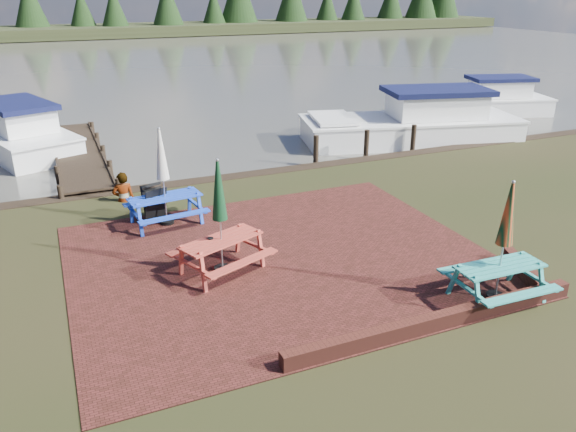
% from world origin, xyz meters
% --- Properties ---
extents(ground, '(120.00, 120.00, 0.00)m').
position_xyz_m(ground, '(0.00, 0.00, 0.00)').
color(ground, black).
rests_on(ground, ground).
extents(paving, '(9.00, 7.50, 0.02)m').
position_xyz_m(paving, '(0.00, 1.00, 0.01)').
color(paving, '#361711').
rests_on(paving, ground).
extents(brick_wall, '(6.21, 1.79, 0.30)m').
position_xyz_m(brick_wall, '(2.15, -2.42, 0.15)').
color(brick_wall, '#4C1E16').
rests_on(brick_wall, ground).
extents(water, '(120.00, 60.00, 0.02)m').
position_xyz_m(water, '(0.00, 37.00, 0.00)').
color(water, '#4C4941').
rests_on(water, ground).
extents(far_treeline, '(120.00, 10.00, 8.10)m').
position_xyz_m(far_treeline, '(0.00, 66.00, 3.28)').
color(far_treeline, black).
rests_on(far_treeline, ground).
extents(picnic_table_teal, '(1.77, 1.59, 2.39)m').
position_xyz_m(picnic_table_teal, '(3.17, -2.20, 0.84)').
color(picnic_table_teal, teal).
rests_on(picnic_table_teal, ground).
extents(picnic_table_red, '(2.23, 2.12, 2.46)m').
position_xyz_m(picnic_table_red, '(-1.36, 0.98, 0.86)').
color(picnic_table_red, '#B43C2E').
rests_on(picnic_table_red, ground).
extents(picnic_table_blue, '(1.96, 1.79, 2.47)m').
position_xyz_m(picnic_table_blue, '(-1.91, 4.00, 0.87)').
color(picnic_table_blue, blue).
rests_on(picnic_table_blue, ground).
extents(chalkboard, '(0.62, 0.71, 0.94)m').
position_xyz_m(chalkboard, '(-2.13, 4.30, 0.49)').
color(chalkboard, black).
rests_on(chalkboard, ground).
extents(jetty, '(1.76, 9.08, 1.00)m').
position_xyz_m(jetty, '(-3.50, 11.28, 0.11)').
color(jetty, black).
rests_on(jetty, ground).
extents(boat_jetty, '(4.82, 7.75, 2.13)m').
position_xyz_m(boat_jetty, '(-5.56, 13.92, 0.44)').
color(boat_jetty, white).
rests_on(boat_jetty, ground).
extents(boat_near, '(9.00, 4.90, 2.31)m').
position_xyz_m(boat_near, '(9.08, 8.95, 0.49)').
color(boat_near, white).
rests_on(boat_near, ground).
extents(boat_far, '(6.70, 3.94, 1.97)m').
position_xyz_m(boat_far, '(15.30, 11.92, 0.39)').
color(boat_far, white).
rests_on(boat_far, ground).
extents(person, '(0.61, 0.41, 1.66)m').
position_xyz_m(person, '(-2.68, 6.12, 0.83)').
color(person, gray).
rests_on(person, ground).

